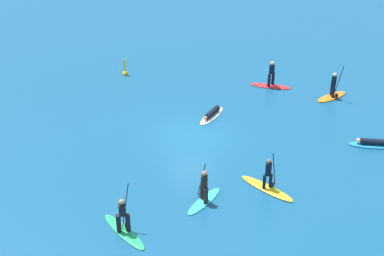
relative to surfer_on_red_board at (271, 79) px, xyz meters
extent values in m
plane|color=navy|center=(-7.26, -3.85, -0.53)|extent=(120.00, 120.00, 0.00)
ellipsoid|color=red|center=(0.00, 0.00, -0.49)|extent=(2.62, 2.21, 0.08)
cylinder|color=black|center=(0.19, 0.08, 0.00)|extent=(0.28, 0.28, 0.90)
cylinder|color=black|center=(-0.19, -0.08, 0.00)|extent=(0.28, 0.28, 0.90)
cylinder|color=black|center=(0.00, 0.00, 0.75)|extent=(0.49, 0.49, 0.58)
sphere|color=beige|center=(0.00, 0.00, 1.16)|extent=(0.35, 0.35, 0.25)
ellipsoid|color=#1E8CD1|center=(1.51, -8.63, -0.48)|extent=(2.56, 1.87, 0.10)
cylinder|color=black|center=(1.55, -8.65, -0.26)|extent=(1.38, 0.98, 0.34)
sphere|color=beige|center=(0.84, -8.25, -0.24)|extent=(0.34, 0.34, 0.25)
ellipsoid|color=#33C6CC|center=(-9.04, -9.66, -0.49)|extent=(2.43, 1.83, 0.08)
cylinder|color=black|center=(-9.03, -9.85, -0.03)|extent=(0.30, 0.30, 0.83)
cylinder|color=black|center=(-9.04, -9.46, -0.03)|extent=(0.30, 0.30, 0.83)
cylinder|color=black|center=(-9.04, -9.66, 0.69)|extent=(0.43, 0.43, 0.60)
sphere|color=#A37556|center=(-9.04, -9.66, 1.11)|extent=(0.34, 0.34, 0.24)
cylinder|color=black|center=(-9.04, -9.36, 0.55)|extent=(0.28, 0.41, 1.98)
cube|color=black|center=(-9.04, -9.36, -0.39)|extent=(0.16, 0.20, 0.32)
ellipsoid|color=white|center=(-5.31, -2.23, -0.49)|extent=(2.42, 2.05, 0.07)
cylinder|color=black|center=(-5.27, -2.20, -0.28)|extent=(1.33, 1.12, 0.35)
sphere|color=#A37556|center=(-5.92, -2.69, -0.26)|extent=(0.35, 0.35, 0.25)
ellipsoid|color=orange|center=(2.85, -2.88, -0.48)|extent=(2.54, 1.29, 0.10)
cylinder|color=black|center=(2.80, -3.03, -0.04)|extent=(0.22, 0.22, 0.77)
cylinder|color=black|center=(2.89, -2.73, -0.04)|extent=(0.22, 0.22, 0.77)
cylinder|color=black|center=(2.85, -2.88, 0.65)|extent=(0.38, 0.38, 0.60)
sphere|color=beige|center=(2.85, -2.88, 1.07)|extent=(0.29, 0.29, 0.24)
cylinder|color=black|center=(3.05, -3.10, 0.70)|extent=(0.16, 0.51, 2.22)
cube|color=black|center=(3.05, -3.10, -0.36)|extent=(0.10, 0.21, 0.32)
ellipsoid|color=yellow|center=(-5.81, -9.92, -0.47)|extent=(1.85, 3.02, 0.11)
cylinder|color=black|center=(-5.97, -9.90, -0.04)|extent=(0.22, 0.22, 0.76)
cylinder|color=black|center=(-5.64, -9.94, -0.04)|extent=(0.22, 0.22, 0.76)
cylinder|color=black|center=(-5.81, -9.92, 0.68)|extent=(0.39, 0.39, 0.68)
sphere|color=brown|center=(-5.81, -9.92, 1.12)|extent=(0.27, 0.27, 0.20)
cylinder|color=black|center=(-5.52, -9.95, 0.61)|extent=(0.42, 0.23, 2.03)
cube|color=black|center=(-5.52, -9.95, -0.36)|extent=(0.21, 0.14, 0.32)
ellipsoid|color=#23B266|center=(-13.14, -10.30, -0.48)|extent=(1.46, 3.03, 0.08)
cylinder|color=black|center=(-12.94, -10.35, 0.01)|extent=(0.27, 0.27, 0.90)
cylinder|color=black|center=(-13.33, -10.25, 0.01)|extent=(0.27, 0.27, 0.90)
cylinder|color=black|center=(-13.14, -10.30, 0.74)|extent=(0.38, 0.38, 0.56)
sphere|color=#A37556|center=(-13.14, -10.30, 1.15)|extent=(0.32, 0.32, 0.26)
cylinder|color=black|center=(-12.94, -10.08, 0.69)|extent=(0.49, 0.19, 2.23)
cube|color=black|center=(-12.94, -10.08, -0.38)|extent=(0.21, 0.12, 0.32)
sphere|color=yellow|center=(-8.44, 5.48, -0.43)|extent=(0.38, 0.38, 0.38)
cylinder|color=yellow|center=(-8.44, 5.48, 0.06)|extent=(0.11, 0.11, 1.17)
camera|label=1|loc=(-17.40, -28.47, 15.59)|focal=51.34mm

